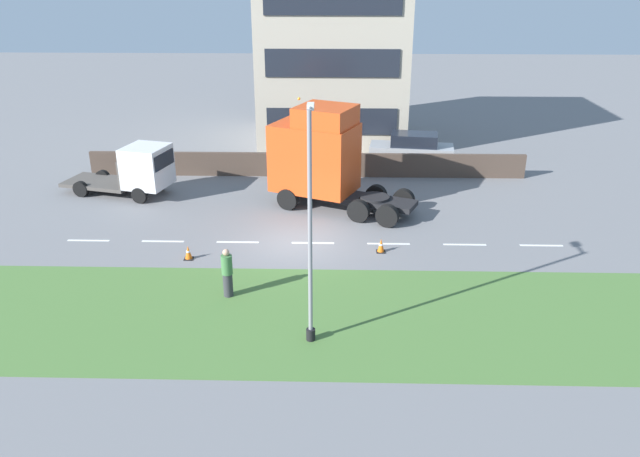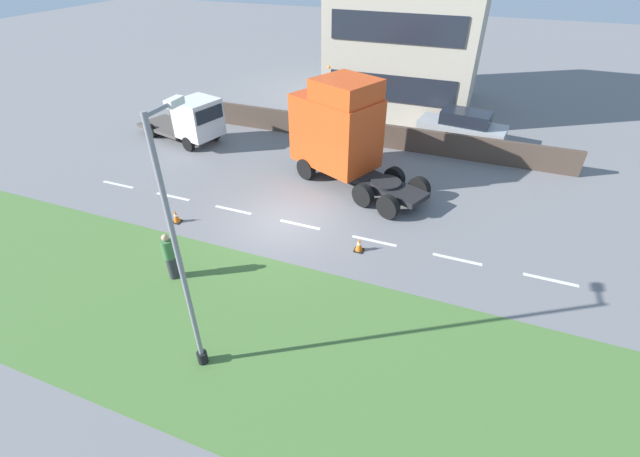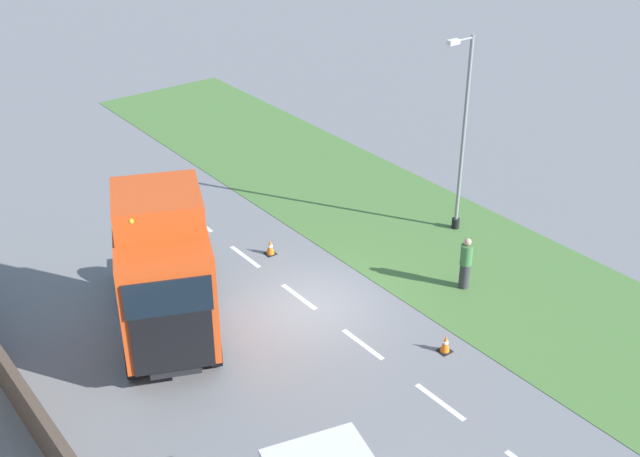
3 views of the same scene
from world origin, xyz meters
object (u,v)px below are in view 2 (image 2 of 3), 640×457
flatbed_truck (193,120)px  traffic_cone_trailing (176,216)px  lamp_post (184,267)px  traffic_cone_lead (359,245)px  lorry_cab (340,131)px  pedestrian (170,257)px  parked_car (462,129)px

flatbed_truck → traffic_cone_trailing: (-7.29, -4.01, -1.10)m
lamp_post → flatbed_truck: bearing=35.3°
lamp_post → traffic_cone_lead: 7.66m
lorry_cab → traffic_cone_trailing: bearing=164.4°
lorry_cab → lamp_post: 11.83m
lamp_post → pedestrian: (2.65, 3.03, -2.54)m
lorry_cab → flatbed_truck: 9.21m
lamp_post → pedestrian: lamp_post is taller
lamp_post → traffic_cone_trailing: (5.61, 5.12, -3.16)m
flatbed_truck → pedestrian: size_ratio=3.23×
lorry_cab → traffic_cone_trailing: size_ratio=12.29×
traffic_cone_lead → parked_car: bearing=-12.1°
lorry_cab → parked_car: (6.27, -5.13, -1.47)m
parked_car → pedestrian: size_ratio=2.69×
flatbed_truck → pedestrian: (-10.25, -6.10, -0.48)m
flatbed_truck → traffic_cone_trailing: flatbed_truck is taller
flatbed_truck → lamp_post: size_ratio=0.81×
parked_car → traffic_cone_lead: (-11.57, 2.48, -0.70)m
traffic_cone_lead → traffic_cone_trailing: 7.78m
pedestrian → traffic_cone_lead: bearing=-55.9°
traffic_cone_lead → flatbed_truck: bearing=61.3°
lorry_cab → flatbed_truck: (1.12, 9.08, -1.07)m
flatbed_truck → pedestrian: flatbed_truck is taller
lorry_cab → lamp_post: size_ratio=0.98×
lorry_cab → lamp_post: lamp_post is taller
traffic_cone_trailing → lorry_cab: bearing=-39.4°
pedestrian → lorry_cab: bearing=-18.1°
lamp_post → traffic_cone_lead: lamp_post is taller
pedestrian → traffic_cone_lead: size_ratio=3.15×
flatbed_truck → traffic_cone_trailing: 8.39m
flatbed_truck → parked_car: flatbed_truck is taller
lorry_cab → flatbed_truck: bearing=106.8°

